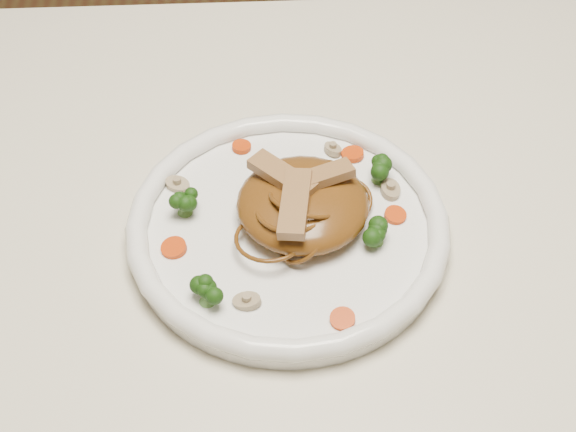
{
  "coord_description": "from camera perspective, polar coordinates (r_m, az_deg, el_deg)",
  "views": [
    {
      "loc": [
        -0.06,
        -0.5,
        1.34
      ],
      "look_at": [
        -0.04,
        0.02,
        0.78
      ],
      "focal_mm": 53.15,
      "sensor_mm": 36.0,
      "label": 1
    }
  ],
  "objects": [
    {
      "name": "table",
      "position": [
        0.85,
        2.56,
        -6.58
      ],
      "size": [
        1.2,
        0.8,
        0.75
      ],
      "color": "beige",
      "rests_on": "ground"
    },
    {
      "name": "plate",
      "position": [
        0.77,
        -0.0,
        -1.1
      ],
      "size": [
        0.32,
        0.32,
        0.02
      ],
      "primitive_type": "cylinder",
      "rotation": [
        0.0,
        0.0,
        -0.12
      ],
      "color": "white",
      "rests_on": "table"
    },
    {
      "name": "noodle_mound",
      "position": [
        0.76,
        1.0,
        0.81
      ],
      "size": [
        0.13,
        0.13,
        0.04
      ],
      "primitive_type": "ellipsoid",
      "rotation": [
        0.0,
        0.0,
        0.06
      ],
      "color": "#5E3212",
      "rests_on": "plate"
    },
    {
      "name": "chicken_a",
      "position": [
        0.75,
        2.12,
        2.61
      ],
      "size": [
        0.07,
        0.04,
        0.01
      ],
      "primitive_type": "cube",
      "rotation": [
        0.0,
        0.0,
        0.35
      ],
      "color": "#A0724B",
      "rests_on": "noodle_mound"
    },
    {
      "name": "chicken_b",
      "position": [
        0.76,
        -0.39,
        2.73
      ],
      "size": [
        0.06,
        0.06,
        0.01
      ],
      "primitive_type": "cube",
      "rotation": [
        0.0,
        0.0,
        2.37
      ],
      "color": "#A0724B",
      "rests_on": "noodle_mound"
    },
    {
      "name": "chicken_c",
      "position": [
        0.73,
        0.47,
        0.84
      ],
      "size": [
        0.03,
        0.08,
        0.01
      ],
      "primitive_type": "cube",
      "rotation": [
        0.0,
        0.0,
        4.56
      ],
      "color": "#A0724B",
      "rests_on": "noodle_mound"
    },
    {
      "name": "broccoli_0",
      "position": [
        0.8,
        6.17,
        3.25
      ],
      "size": [
        0.03,
        0.03,
        0.03
      ],
      "primitive_type": null,
      "rotation": [
        0.0,
        0.0,
        0.09
      ],
      "color": "#1E450E",
      "rests_on": "plate"
    },
    {
      "name": "broccoli_1",
      "position": [
        0.77,
        -7.0,
        1.07
      ],
      "size": [
        0.03,
        0.03,
        0.03
      ],
      "primitive_type": null,
      "rotation": [
        0.0,
        0.0,
        -0.21
      ],
      "color": "#1E450E",
      "rests_on": "plate"
    },
    {
      "name": "broccoli_2",
      "position": [
        0.71,
        -5.5,
        -4.99
      ],
      "size": [
        0.03,
        0.03,
        0.03
      ],
      "primitive_type": null,
      "rotation": [
        0.0,
        0.0,
        0.42
      ],
      "color": "#1E450E",
      "rests_on": "plate"
    },
    {
      "name": "broccoli_3",
      "position": [
        0.75,
        5.98,
        -1.01
      ],
      "size": [
        0.03,
        0.03,
        0.03
      ],
      "primitive_type": null,
      "rotation": [
        0.0,
        0.0,
        -0.09
      ],
      "color": "#1E450E",
      "rests_on": "plate"
    },
    {
      "name": "carrot_0",
      "position": [
        0.83,
        4.35,
        4.15
      ],
      "size": [
        0.03,
        0.03,
        0.0
      ],
      "primitive_type": "cylinder",
      "rotation": [
        0.0,
        0.0,
        0.39
      ],
      "color": "red",
      "rests_on": "plate"
    },
    {
      "name": "carrot_1",
      "position": [
        0.75,
        -7.65,
        -2.13
      ],
      "size": [
        0.03,
        0.03,
        0.0
      ],
      "primitive_type": "cylinder",
      "rotation": [
        0.0,
        0.0,
        0.15
      ],
      "color": "red",
      "rests_on": "plate"
    },
    {
      "name": "carrot_2",
      "position": [
        0.78,
        7.19,
        0.05
      ],
      "size": [
        0.02,
        0.02,
        0.0
      ],
      "primitive_type": "cylinder",
      "rotation": [
        0.0,
        0.0,
        0.01
      ],
      "color": "red",
      "rests_on": "plate"
    },
    {
      "name": "carrot_3",
      "position": [
        0.84,
        -3.13,
        4.65
      ],
      "size": [
        0.02,
        0.02,
        0.0
      ],
      "primitive_type": "cylinder",
      "rotation": [
        0.0,
        0.0,
        0.09
      ],
      "color": "red",
      "rests_on": "plate"
    },
    {
      "name": "carrot_4",
      "position": [
        0.7,
        3.67,
        -6.89
      ],
      "size": [
        0.03,
        0.03,
        0.0
      ],
      "primitive_type": "cylinder",
      "rotation": [
        0.0,
        0.0,
        0.4
      ],
      "color": "red",
      "rests_on": "plate"
    },
    {
      "name": "mushroom_0",
      "position": [
        0.71,
        -2.77,
        -5.72
      ],
      "size": [
        0.03,
        0.03,
        0.01
      ],
      "primitive_type": "cylinder",
      "rotation": [
        0.0,
        0.0,
        -0.09
      ],
      "color": "tan",
      "rests_on": "plate"
    },
    {
      "name": "mushroom_1",
      "position": [
        0.8,
        6.87,
        1.76
      ],
      "size": [
        0.03,
        0.03,
        0.01
      ],
      "primitive_type": "cylinder",
      "rotation": [
        0.0,
        0.0,
        1.61
      ],
      "color": "tan",
      "rests_on": "plate"
    },
    {
      "name": "mushroom_2",
      "position": [
        0.81,
        -7.4,
        2.11
      ],
      "size": [
        0.03,
        0.03,
        0.01
      ],
      "primitive_type": "cylinder",
      "rotation": [
        0.0,
        0.0,
        -0.38
      ],
      "color": "tan",
      "rests_on": "plate"
    },
    {
      "name": "mushroom_3",
      "position": [
        0.84,
        3.01,
        4.47
      ],
      "size": [
        0.03,
        0.03,
        0.01
      ],
      "primitive_type": "cylinder",
      "rotation": [
        0.0,
        0.0,
        2.04
      ],
      "color": "tan",
      "rests_on": "plate"
    }
  ]
}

